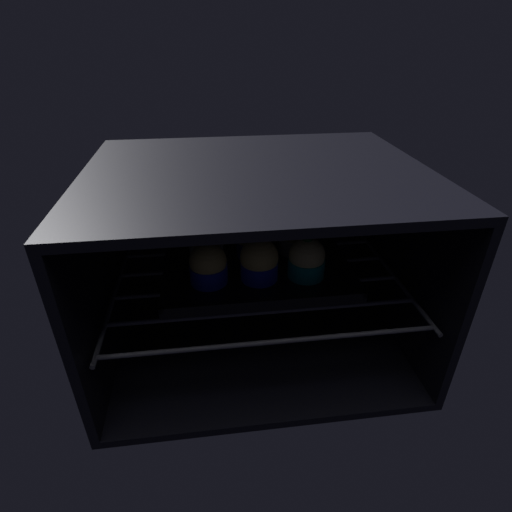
# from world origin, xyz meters

# --- Properties ---
(oven_cavity) EXTENTS (0.59, 0.47, 0.37)m
(oven_cavity) POSITION_xyz_m (0.00, 0.26, 0.17)
(oven_cavity) COLOR black
(oven_cavity) RESTS_ON ground
(oven_rack) EXTENTS (0.55, 0.42, 0.01)m
(oven_rack) POSITION_xyz_m (0.00, 0.22, 0.14)
(oven_rack) COLOR #42424C
(oven_rack) RESTS_ON oven_cavity
(baking_tray) EXTENTS (0.36, 0.27, 0.02)m
(baking_tray) POSITION_xyz_m (0.00, 0.24, 0.15)
(baking_tray) COLOR black
(baking_tray) RESTS_ON oven_rack
(muffin_row0_col0) EXTENTS (0.07, 0.07, 0.08)m
(muffin_row0_col0) POSITION_xyz_m (-0.09, 0.19, 0.19)
(muffin_row0_col0) COLOR #1928B7
(muffin_row0_col0) RESTS_ON baking_tray
(muffin_row0_col1) EXTENTS (0.07, 0.07, 0.09)m
(muffin_row0_col1) POSITION_xyz_m (0.00, 0.19, 0.19)
(muffin_row0_col1) COLOR #1928B7
(muffin_row0_col1) RESTS_ON baking_tray
(muffin_row0_col2) EXTENTS (0.07, 0.07, 0.08)m
(muffin_row0_col2) POSITION_xyz_m (0.09, 0.19, 0.19)
(muffin_row0_col2) COLOR #0C8C84
(muffin_row0_col2) RESTS_ON baking_tray
(muffin_row1_col0) EXTENTS (0.07, 0.07, 0.08)m
(muffin_row1_col0) POSITION_xyz_m (-0.10, 0.28, 0.19)
(muffin_row1_col0) COLOR silver
(muffin_row1_col0) RESTS_ON baking_tray
(muffin_row1_col1) EXTENTS (0.08, 0.08, 0.09)m
(muffin_row1_col1) POSITION_xyz_m (-0.00, 0.28, 0.19)
(muffin_row1_col1) COLOR #1928B7
(muffin_row1_col1) RESTS_ON baking_tray
(muffin_row1_col2) EXTENTS (0.07, 0.07, 0.08)m
(muffin_row1_col2) POSITION_xyz_m (0.09, 0.29, 0.19)
(muffin_row1_col2) COLOR silver
(muffin_row1_col2) RESTS_ON baking_tray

